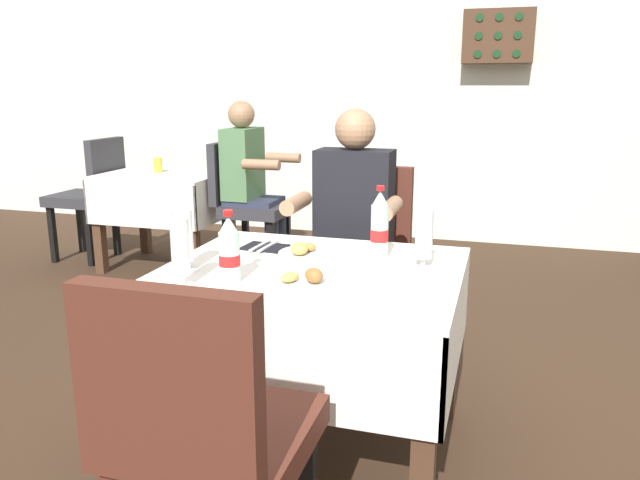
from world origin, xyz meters
TOP-DOWN VIEW (x-y plane):
  - ground_plane at (0.00, 0.00)m, footprint 11.00×11.00m
  - back_wall at (0.00, 3.53)m, footprint 11.00×0.12m
  - main_dining_table at (-0.04, -0.05)m, footprint 1.06×0.91m
  - chair_far_diner_seat at (-0.04, 0.80)m, footprint 0.44×0.50m
  - chair_near_camera_side at (-0.04, -0.90)m, footprint 0.44×0.50m
  - seated_diner_far at (-0.07, 0.69)m, footprint 0.50×0.46m
  - plate_near_camera at (-0.01, -0.26)m, footprint 0.25×0.25m
  - plate_far_diner at (-0.10, 0.10)m, footprint 0.24×0.24m
  - beer_glass_left at (-0.46, -0.20)m, footprint 0.07×0.07m
  - beer_glass_middle at (-0.39, -0.36)m, footprint 0.07×0.07m
  - beer_glass_right at (0.34, 0.08)m, footprint 0.07×0.07m
  - cola_bottle_primary at (-0.25, -0.28)m, footprint 0.07×0.07m
  - cola_bottle_secondary at (0.17, 0.13)m, footprint 0.07×0.07m
  - napkin_cutlery_set at (-0.30, 0.17)m, footprint 0.18×0.19m
  - background_dining_table at (-1.85, 2.00)m, footprint 0.89×0.72m
  - background_chair_left at (-2.50, 2.00)m, footprint 0.50×0.44m
  - background_chair_right at (-1.19, 2.00)m, footprint 0.50×0.44m
  - background_patron at (-1.14, 2.00)m, footprint 0.46×0.50m
  - background_table_tumbler at (-1.91, 2.03)m, footprint 0.06×0.06m
  - wall_bottle_rack at (0.48, 3.37)m, footprint 0.56×0.21m

SIDE VIEW (x-z plane):
  - ground_plane at x=0.00m, z-range 0.00..0.00m
  - background_dining_table at x=-1.85m, z-range 0.17..0.89m
  - chair_far_diner_seat at x=-0.04m, z-range 0.07..1.04m
  - chair_near_camera_side at x=-0.04m, z-range 0.07..1.04m
  - background_chair_left at x=-2.50m, z-range 0.07..1.04m
  - background_chair_right at x=-1.19m, z-range 0.07..1.04m
  - main_dining_table at x=-0.04m, z-range 0.19..0.92m
  - seated_diner_far at x=-0.07m, z-range 0.08..1.34m
  - background_patron at x=-1.14m, z-range 0.08..1.34m
  - napkin_cutlery_set at x=-0.30m, z-range 0.72..0.74m
  - plate_near_camera at x=-0.01m, z-range 0.71..0.77m
  - plate_far_diner at x=-0.10m, z-range 0.71..0.77m
  - background_table_tumbler at x=-1.91m, z-range 0.72..0.83m
  - cola_bottle_primary at x=-0.25m, z-range 0.71..0.95m
  - beer_glass_right at x=0.34m, z-range 0.73..0.94m
  - beer_glass_left at x=-0.46m, z-range 0.72..0.94m
  - beer_glass_middle at x=-0.39m, z-range 0.72..0.95m
  - cola_bottle_secondary at x=0.17m, z-range 0.71..0.99m
  - back_wall at x=0.00m, z-range 0.00..2.76m
  - wall_bottle_rack at x=0.48m, z-range 1.54..1.96m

